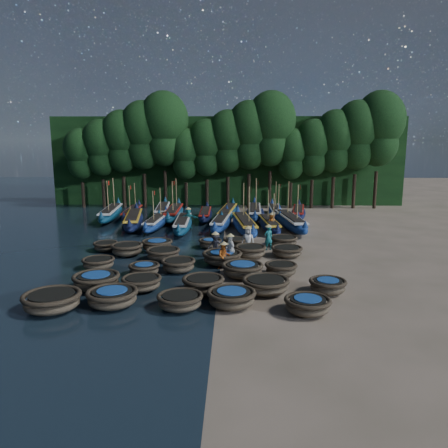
{
  "coord_description": "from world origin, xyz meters",
  "views": [
    {
      "loc": [
        0.79,
        -27.86,
        7.36
      ],
      "look_at": [
        0.05,
        3.67,
        1.3
      ],
      "focal_mm": 35.0,
      "sensor_mm": 36.0,
      "label": 1
    }
  ],
  "objects_px": {
    "long_boat_12": "(174,213)",
    "coracle_16": "(163,254)",
    "coracle_18": "(250,251)",
    "long_boat_6": "(244,224)",
    "long_boat_8": "(290,221)",
    "long_boat_13": "(205,215)",
    "coracle_7": "(203,284)",
    "fisherman_5": "(188,218)",
    "long_boat_16": "(276,212)",
    "fisherman_4": "(230,249)",
    "long_boat_4": "(183,224)",
    "long_boat_14": "(228,213)",
    "long_boat_11": "(163,211)",
    "coracle_0": "(52,301)",
    "long_boat_3": "(157,222)",
    "coracle_6": "(142,283)",
    "fisherman_2": "(224,255)",
    "long_boat_10": "(132,213)",
    "fisherman_1": "(268,236)",
    "coracle_4": "(308,305)",
    "coracle_12": "(178,265)",
    "coracle_19": "(287,251)",
    "long_boat_2": "(133,220)",
    "long_boat_15": "(255,212)",
    "coracle_1": "(112,297)",
    "coracle_2": "(180,301)",
    "coracle_15": "(127,249)",
    "coracle_11": "(144,269)",
    "coracle_20": "(106,246)",
    "long_boat_5": "(221,222)",
    "long_boat_9": "(111,213)",
    "coracle_8": "(266,285)",
    "coracle_3": "(231,298)",
    "coracle_22": "(210,243)",
    "coracle_17": "(222,257)",
    "coracle_10": "(98,263)",
    "coracle_5": "(96,281)",
    "coracle_14": "(281,269)",
    "coracle_21": "(157,245)",
    "coracle_24": "(283,241)",
    "fisherman_6": "(272,222)"
  },
  "relations": [
    {
      "from": "coracle_22",
      "to": "long_boat_10",
      "type": "distance_m",
      "value": 14.04
    },
    {
      "from": "long_boat_5",
      "to": "fisherman_5",
      "type": "relative_size",
      "value": 4.33
    },
    {
      "from": "coracle_14",
      "to": "coracle_19",
      "type": "bearing_deg",
      "value": 78.83
    },
    {
      "from": "long_boat_8",
      "to": "long_boat_13",
      "type": "xyz_separation_m",
      "value": [
        -7.47,
        4.09,
        -0.13
      ]
    },
    {
      "from": "coracle_6",
      "to": "long_boat_8",
      "type": "relative_size",
      "value": 0.27
    },
    {
      "from": "coracle_18",
      "to": "long_boat_13",
      "type": "relative_size",
      "value": 0.34
    },
    {
      "from": "long_boat_12",
      "to": "fisherman_2",
      "type": "distance_m",
      "value": 16.95
    },
    {
      "from": "long_boat_4",
      "to": "long_boat_14",
      "type": "xyz_separation_m",
      "value": [
        3.65,
        5.67,
        0.02
      ]
    },
    {
      "from": "coracle_0",
      "to": "coracle_7",
      "type": "relative_size",
      "value": 1.09
    },
    {
      "from": "coracle_3",
      "to": "coracle_4",
      "type": "height_order",
      "value": "coracle_3"
    },
    {
      "from": "long_boat_12",
      "to": "coracle_16",
      "type": "bearing_deg",
      "value": -85.8
    },
    {
      "from": "coracle_2",
      "to": "long_boat_6",
      "type": "bearing_deg",
      "value": 79.14
    },
    {
      "from": "coracle_0",
      "to": "coracle_3",
      "type": "height_order",
      "value": "coracle_0"
    },
    {
      "from": "fisherman_5",
      "to": "fisherman_6",
      "type": "relative_size",
      "value": 1.1
    },
    {
      "from": "coracle_1",
      "to": "fisherman_2",
      "type": "height_order",
      "value": "fisherman_2"
    },
    {
      "from": "coracle_20",
      "to": "coracle_24",
      "type": "height_order",
      "value": "coracle_24"
    },
    {
      "from": "coracle_22",
      "to": "long_boat_16",
      "type": "bearing_deg",
      "value": 65.21
    },
    {
      "from": "coracle_1",
      "to": "coracle_19",
      "type": "relative_size",
      "value": 1.0
    },
    {
      "from": "coracle_20",
      "to": "coracle_21",
      "type": "height_order",
      "value": "coracle_21"
    },
    {
      "from": "coracle_15",
      "to": "coracle_16",
      "type": "bearing_deg",
      "value": -22.8
    },
    {
      "from": "coracle_12",
      "to": "long_boat_12",
      "type": "relative_size",
      "value": 0.26
    },
    {
      "from": "coracle_14",
      "to": "coracle_21",
      "type": "bearing_deg",
      "value": 145.38
    },
    {
      "from": "long_boat_16",
      "to": "fisherman_4",
      "type": "height_order",
      "value": "long_boat_16"
    },
    {
      "from": "coracle_16",
      "to": "coracle_17",
      "type": "relative_size",
      "value": 0.98
    },
    {
      "from": "long_boat_2",
      "to": "long_boat_15",
      "type": "distance_m",
      "value": 11.58
    },
    {
      "from": "coracle_4",
      "to": "coracle_12",
      "type": "distance_m",
      "value": 8.68
    },
    {
      "from": "long_boat_16",
      "to": "fisherman_1",
      "type": "relative_size",
      "value": 4.24
    },
    {
      "from": "coracle_0",
      "to": "long_boat_3",
      "type": "relative_size",
      "value": 0.34
    },
    {
      "from": "long_boat_10",
      "to": "fisherman_5",
      "type": "relative_size",
      "value": 4.04
    },
    {
      "from": "long_boat_4",
      "to": "long_boat_14",
      "type": "bearing_deg",
      "value": 55.16
    },
    {
      "from": "coracle_6",
      "to": "long_boat_3",
      "type": "height_order",
      "value": "long_boat_3"
    },
    {
      "from": "coracle_7",
      "to": "long_boat_5",
      "type": "relative_size",
      "value": 0.29
    },
    {
      "from": "coracle_7",
      "to": "fisherman_5",
      "type": "height_order",
      "value": "fisherman_5"
    },
    {
      "from": "long_boat_11",
      "to": "long_boat_13",
      "type": "distance_m",
      "value": 4.63
    },
    {
      "from": "coracle_8",
      "to": "coracle_18",
      "type": "bearing_deg",
      "value": 94.52
    },
    {
      "from": "coracle_19",
      "to": "coracle_20",
      "type": "xyz_separation_m",
      "value": [
        -12.05,
        1.19,
        -0.02
      ]
    },
    {
      "from": "coracle_2",
      "to": "long_boat_12",
      "type": "height_order",
      "value": "long_boat_12"
    },
    {
      "from": "long_boat_6",
      "to": "long_boat_15",
      "type": "relative_size",
      "value": 1.03
    },
    {
      "from": "coracle_14",
      "to": "coracle_8",
      "type": "bearing_deg",
      "value": -110.35
    },
    {
      "from": "coracle_15",
      "to": "fisherman_4",
      "type": "height_order",
      "value": "fisherman_4"
    },
    {
      "from": "long_boat_9",
      "to": "long_boat_13",
      "type": "height_order",
      "value": "long_boat_9"
    },
    {
      "from": "long_boat_10",
      "to": "fisherman_1",
      "type": "xyz_separation_m",
      "value": [
        12.06,
        -11.89,
        0.42
      ]
    },
    {
      "from": "coracle_18",
      "to": "long_boat_6",
      "type": "xyz_separation_m",
      "value": [
        -0.21,
        8.08,
        0.16
      ]
    },
    {
      "from": "coracle_3",
      "to": "fisherman_5",
      "type": "bearing_deg",
      "value": 101.96
    },
    {
      "from": "coracle_7",
      "to": "coracle_11",
      "type": "relative_size",
      "value": 1.42
    },
    {
      "from": "coracle_5",
      "to": "coracle_17",
      "type": "xyz_separation_m",
      "value": [
        6.18,
        4.63,
        -0.0
      ]
    },
    {
      "from": "coracle_0",
      "to": "coracle_11",
      "type": "relative_size",
      "value": 1.54
    },
    {
      "from": "coracle_4",
      "to": "coracle_22",
      "type": "bearing_deg",
      "value": 112.63
    },
    {
      "from": "coracle_10",
      "to": "long_boat_14",
      "type": "relative_size",
      "value": 0.25
    },
    {
      "from": "coracle_19",
      "to": "long_boat_11",
      "type": "relative_size",
      "value": 0.29
    }
  ]
}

